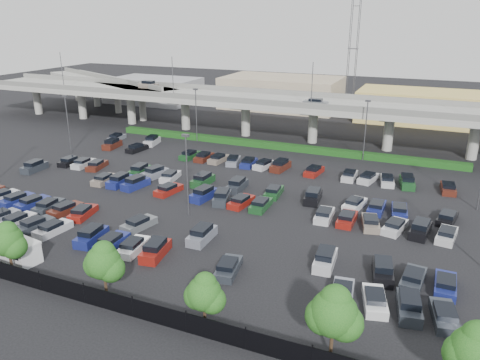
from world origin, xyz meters
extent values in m
plane|color=black|center=(0.00, 0.00, 0.00)|extent=(280.00, 280.00, 0.00)
cube|color=gray|center=(0.00, 32.00, 7.25)|extent=(150.00, 13.00, 1.10)
cube|color=slate|center=(0.00, 25.75, 8.30)|extent=(150.00, 0.50, 1.00)
cube|color=slate|center=(0.00, 38.25, 8.30)|extent=(150.00, 0.50, 1.00)
cylinder|color=gray|center=(-65.00, 32.00, 3.35)|extent=(1.80, 1.80, 6.70)
cube|color=slate|center=(-65.00, 32.00, 6.50)|extent=(2.60, 9.75, 0.50)
cylinder|color=gray|center=(-51.00, 32.00, 3.35)|extent=(1.80, 1.80, 6.70)
cube|color=slate|center=(-51.00, 32.00, 6.50)|extent=(2.60, 9.75, 0.50)
cylinder|color=gray|center=(-37.00, 32.00, 3.35)|extent=(1.80, 1.80, 6.70)
cube|color=slate|center=(-37.00, 32.00, 6.50)|extent=(2.60, 9.75, 0.50)
cylinder|color=gray|center=(-23.00, 32.00, 3.35)|extent=(1.80, 1.80, 6.70)
cube|color=slate|center=(-23.00, 32.00, 6.50)|extent=(2.60, 9.75, 0.50)
cylinder|color=gray|center=(-9.00, 32.00, 3.35)|extent=(1.80, 1.80, 6.70)
cube|color=slate|center=(-9.00, 32.00, 6.50)|extent=(2.60, 9.75, 0.50)
cylinder|color=gray|center=(5.00, 32.00, 3.35)|extent=(1.80, 1.80, 6.70)
cube|color=slate|center=(5.00, 32.00, 6.50)|extent=(2.60, 9.75, 0.50)
cylinder|color=gray|center=(19.00, 32.00, 3.35)|extent=(1.80, 1.80, 6.70)
cube|color=slate|center=(19.00, 32.00, 6.50)|extent=(2.60, 9.75, 0.50)
cylinder|color=gray|center=(33.00, 32.00, 3.35)|extent=(1.80, 1.80, 6.70)
cube|color=slate|center=(33.00, 32.00, 6.50)|extent=(2.60, 9.75, 0.50)
cube|color=gray|center=(-34.00, 35.00, 8.32)|extent=(4.40, 1.82, 1.05)
cube|color=black|center=(-34.00, 35.00, 9.14)|extent=(2.60, 1.60, 0.65)
cube|color=#595D61|center=(6.00, 29.00, 8.21)|extent=(4.40, 1.82, 0.82)
cube|color=black|center=(6.00, 29.00, 8.84)|extent=(2.30, 1.60, 0.50)
cylinder|color=#48484D|center=(-50.00, 25.90, 11.80)|extent=(0.14, 0.14, 8.00)
cylinder|color=#48484D|center=(-22.00, 25.90, 11.80)|extent=(0.14, 0.14, 8.00)
cylinder|color=#48484D|center=(6.00, 25.90, 11.80)|extent=(0.14, 0.14, 8.00)
cube|color=gray|center=(-52.00, 43.00, 7.25)|extent=(50.93, 30.13, 1.10)
cube|color=slate|center=(-52.00, 43.00, 8.30)|extent=(47.34, 22.43, 1.00)
cylinder|color=gray|center=(-69.22, 51.03, 3.35)|extent=(1.60, 1.60, 6.70)
cylinder|color=gray|center=(-58.34, 45.96, 3.35)|extent=(1.60, 1.60, 6.70)
cylinder|color=gray|center=(-47.47, 40.89, 3.35)|extent=(1.60, 1.60, 6.70)
cylinder|color=gray|center=(-36.59, 35.82, 3.35)|extent=(1.60, 1.60, 6.70)
cube|color=#154012|center=(0.00, 25.00, 0.55)|extent=(66.00, 1.60, 1.10)
cube|color=black|center=(0.00, -28.00, 0.90)|extent=(70.00, 0.06, 1.80)
cylinder|color=black|center=(-9.00, -28.00, 1.00)|extent=(0.10, 0.10, 2.00)
cylinder|color=black|center=(-4.00, -28.00, 1.00)|extent=(0.10, 0.10, 2.00)
cylinder|color=black|center=(1.00, -28.00, 1.00)|extent=(0.10, 0.10, 2.00)
cylinder|color=black|center=(6.00, -28.00, 1.00)|extent=(0.10, 0.10, 2.00)
cylinder|color=black|center=(11.00, -28.00, 1.00)|extent=(0.10, 0.10, 2.00)
cylinder|color=black|center=(16.00, -28.00, 1.00)|extent=(0.10, 0.10, 2.00)
cylinder|color=black|center=(21.00, -28.00, 1.00)|extent=(0.10, 0.10, 2.00)
cylinder|color=#332316|center=(-9.00, -26.67, 0.98)|extent=(0.26, 0.26, 1.96)
sphere|color=#134A15|center=(-9.00, -26.67, 3.37)|extent=(3.04, 3.04, 3.04)
sphere|color=#134A15|center=(-8.29, -26.57, 2.82)|extent=(2.39, 2.39, 2.39)
sphere|color=#134A15|center=(-9.60, -26.75, 3.04)|extent=(2.39, 2.39, 2.39)
sphere|color=#134A15|center=(-8.96, -26.55, 4.24)|extent=(2.06, 2.06, 2.06)
cylinder|color=#332316|center=(2.00, -26.39, 0.99)|extent=(0.26, 0.26, 1.97)
sphere|color=#134A15|center=(2.00, -26.39, 3.39)|extent=(3.07, 3.07, 3.07)
sphere|color=#134A15|center=(2.71, -26.29, 2.85)|extent=(2.41, 2.41, 2.41)
sphere|color=#134A15|center=(1.40, -26.47, 3.07)|extent=(2.41, 2.41, 2.41)
sphere|color=#134A15|center=(2.04, -26.27, 4.27)|extent=(2.08, 2.08, 2.08)
cylinder|color=#332316|center=(12.00, -26.82, 0.90)|extent=(0.26, 0.26, 1.80)
sphere|color=#134A15|center=(12.00, -26.82, 3.09)|extent=(2.79, 2.79, 2.79)
sphere|color=#134A15|center=(12.65, -26.72, 2.59)|extent=(2.19, 2.19, 2.19)
sphere|color=#134A15|center=(11.45, -26.90, 2.79)|extent=(2.19, 2.19, 2.19)
sphere|color=#134A15|center=(12.04, -26.70, 3.89)|extent=(1.89, 1.89, 1.89)
cylinder|color=#332316|center=(22.00, -26.38, 1.10)|extent=(0.26, 0.26, 2.21)
sphere|color=#134A15|center=(22.00, -26.38, 3.80)|extent=(3.43, 3.43, 3.43)
sphere|color=#134A15|center=(22.80, -26.28, 3.19)|extent=(2.70, 2.70, 2.70)
sphere|color=#134A15|center=(21.33, -26.46, 3.43)|extent=(2.70, 2.70, 2.70)
sphere|color=#134A15|center=(22.04, -26.26, 4.78)|extent=(2.33, 2.33, 2.33)
sphere|color=#134A15|center=(31.00, -26.67, 3.68)|extent=(3.32, 3.32, 3.32)
sphere|color=#134A15|center=(30.35, -26.75, 3.32)|extent=(2.61, 2.61, 2.61)
sphere|color=#134A15|center=(31.04, -26.55, 4.63)|extent=(2.25, 2.25, 2.25)
cube|color=silver|center=(-11.33, -24.58, 1.01)|extent=(7.24, 3.42, 2.03)
cube|color=black|center=(-11.33, -24.58, 1.50)|extent=(6.30, 3.32, 0.92)
cube|color=silver|center=(-11.33, -24.58, 2.15)|extent=(7.35, 3.53, 0.24)
cube|color=slate|center=(-20.00, -18.50, 0.41)|extent=(2.49, 4.63, 0.82)
cube|color=silver|center=(-17.25, -18.50, 0.41)|extent=(2.07, 4.50, 0.82)
cube|color=black|center=(-17.25, -18.70, 1.04)|extent=(1.73, 2.39, 0.50)
cube|color=#2A2F37|center=(-14.50, -18.50, 0.41)|extent=(2.57, 4.65, 0.82)
cube|color=black|center=(-14.50, -18.70, 1.04)|extent=(1.98, 2.55, 0.50)
cube|color=silver|center=(-11.75, -18.50, 0.41)|extent=(2.23, 4.55, 0.82)
cube|color=black|center=(-11.75, -18.70, 1.04)|extent=(1.81, 2.44, 0.50)
cube|color=navy|center=(-6.25, -18.50, 0.53)|extent=(2.34, 4.59, 1.05)
cube|color=black|center=(-6.25, -18.50, 1.34)|extent=(1.91, 2.78, 0.65)
cube|color=navy|center=(-3.50, -18.50, 0.41)|extent=(1.93, 4.45, 0.82)
cube|color=black|center=(-3.50, -18.70, 1.04)|extent=(1.66, 2.34, 0.50)
cube|color=white|center=(-0.75, -18.50, 0.41)|extent=(2.26, 4.56, 0.82)
cube|color=black|center=(-0.75, -18.70, 1.04)|extent=(1.83, 2.45, 0.50)
cube|color=maroon|center=(2.00, -18.50, 0.53)|extent=(2.46, 4.62, 1.05)
cube|color=black|center=(2.00, -18.50, 1.34)|extent=(1.98, 2.81, 0.65)
cube|color=#2A2F37|center=(10.25, -18.50, 0.41)|extent=(2.47, 4.63, 0.82)
cube|color=black|center=(10.25, -18.70, 1.04)|extent=(1.94, 2.52, 0.50)
cube|color=slate|center=(21.25, -18.50, 0.41)|extent=(2.34, 4.59, 0.82)
cube|color=black|center=(21.25, -18.70, 1.04)|extent=(1.87, 2.48, 0.50)
cube|color=white|center=(24.00, -18.50, 0.41)|extent=(2.82, 4.71, 0.82)
cube|color=black|center=(24.00, -18.69, 1.04)|extent=(2.10, 2.62, 0.50)
cube|color=#2A2F37|center=(26.75, -18.50, 0.53)|extent=(2.51, 4.64, 1.05)
cube|color=black|center=(26.75, -18.50, 1.34)|extent=(2.00, 2.82, 0.65)
cube|color=#2A2F37|center=(29.50, -18.50, 0.41)|extent=(2.58, 4.65, 0.82)
cube|color=black|center=(29.50, -18.70, 1.04)|extent=(1.99, 2.55, 0.50)
cube|color=silver|center=(-25.50, -13.50, 0.41)|extent=(2.51, 4.64, 0.82)
cube|color=black|center=(-25.50, -13.70, 1.04)|extent=(1.95, 2.53, 0.50)
cube|color=navy|center=(-22.75, -13.50, 0.41)|extent=(2.32, 4.58, 0.82)
cube|color=black|center=(-22.75, -13.70, 1.04)|extent=(1.86, 2.47, 0.50)
cube|color=navy|center=(-20.00, -13.50, 0.41)|extent=(2.43, 4.62, 0.82)
cube|color=black|center=(-20.00, -13.70, 1.04)|extent=(1.91, 2.51, 0.50)
cube|color=#2A2F37|center=(-17.25, -13.50, 0.41)|extent=(2.19, 4.54, 0.82)
cube|color=black|center=(-17.25, -13.70, 1.04)|extent=(1.79, 2.43, 0.50)
cube|color=#511F15|center=(-14.50, -13.50, 0.41)|extent=(2.46, 4.62, 0.82)
cube|color=black|center=(-14.50, -13.70, 1.04)|extent=(1.93, 2.51, 0.50)
cube|color=maroon|center=(-11.75, -13.50, 0.41)|extent=(2.62, 4.66, 0.82)
cube|color=black|center=(-11.75, -13.70, 1.04)|extent=(2.01, 2.56, 0.50)
cube|color=#595D61|center=(-3.50, -13.50, 0.41)|extent=(2.70, 4.68, 0.82)
cube|color=black|center=(-3.50, -13.70, 1.04)|extent=(2.05, 2.58, 0.50)
cube|color=slate|center=(4.75, -13.50, 0.53)|extent=(1.90, 4.43, 1.05)
cube|color=black|center=(4.75, -13.50, 1.34)|extent=(1.65, 2.63, 0.65)
cube|color=silver|center=(18.50, -13.50, 0.53)|extent=(2.10, 4.51, 1.05)
cube|color=black|center=(18.50, -13.50, 1.34)|extent=(1.77, 2.70, 0.65)
cube|color=black|center=(24.00, -13.50, 0.53)|extent=(2.54, 4.65, 1.05)
cube|color=black|center=(24.00, -13.50, 1.34)|extent=(2.02, 2.83, 0.65)
cube|color=#2A2F37|center=(26.75, -13.50, 0.41)|extent=(2.27, 4.56, 0.82)
cube|color=black|center=(26.75, -13.70, 1.04)|extent=(1.83, 2.45, 0.50)
cube|color=navy|center=(29.50, -13.50, 0.41)|extent=(1.83, 4.40, 0.82)
cube|color=black|center=(29.50, -13.70, 1.04)|extent=(1.61, 2.30, 0.50)
cube|color=#2A2F37|center=(-31.00, -2.50, 0.53)|extent=(2.08, 4.50, 1.05)
cube|color=black|center=(-31.00, -2.50, 1.34)|extent=(1.75, 2.69, 0.65)
cube|color=gray|center=(-17.25, -2.50, 0.41)|extent=(1.94, 4.45, 0.82)
cube|color=black|center=(-17.25, -2.70, 1.04)|extent=(1.67, 2.34, 0.50)
cube|color=navy|center=(-14.50, -2.50, 0.53)|extent=(1.87, 4.42, 1.05)
cube|color=black|center=(-14.50, -2.50, 1.34)|extent=(1.63, 2.62, 0.65)
cube|color=navy|center=(-11.75, -2.50, 0.53)|extent=(2.51, 4.64, 1.05)
cube|color=black|center=(-11.75, -2.50, 1.34)|extent=(2.00, 2.83, 0.65)
cube|color=maroon|center=(-6.25, -2.50, 0.41)|extent=(2.49, 4.63, 0.82)
cube|color=black|center=(-6.25, -2.70, 1.04)|extent=(1.95, 2.52, 0.50)
cube|color=navy|center=(-0.75, -2.50, 0.53)|extent=(2.42, 4.61, 1.05)
cube|color=black|center=(-0.75, -2.50, 1.34)|extent=(1.95, 2.80, 0.65)
cube|color=#2A2F37|center=(2.00, -2.50, 0.53)|extent=(2.80, 4.70, 1.05)
cube|color=black|center=(2.00, -2.50, 1.34)|extent=(2.17, 2.90, 0.65)
cube|color=maroon|center=(4.75, -2.50, 0.41)|extent=(2.35, 4.59, 0.82)
cube|color=black|center=(4.75, -2.70, 1.04)|extent=(1.87, 2.48, 0.50)
cube|color=#1A4A21|center=(7.50, -2.50, 0.41)|extent=(1.88, 4.42, 0.82)
cube|color=black|center=(7.50, -2.70, 1.04)|extent=(1.63, 2.32, 0.50)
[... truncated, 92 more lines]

